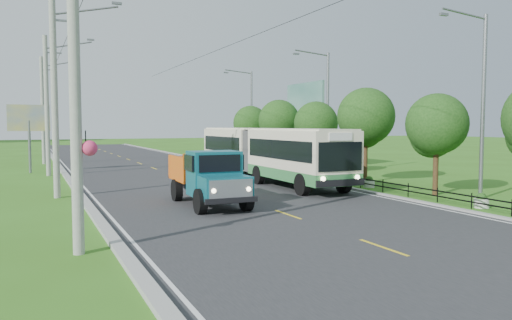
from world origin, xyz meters
TOP-DOWN VIEW (x-y plane):
  - ground at (0.00, 0.00)m, footprint 240.00×240.00m
  - road at (0.00, 20.00)m, footprint 14.00×120.00m
  - curb_left at (-7.20, 20.00)m, footprint 0.40×120.00m
  - curb_right at (7.15, 20.00)m, footprint 0.30×120.00m
  - edge_line_left at (-6.65, 20.00)m, footprint 0.12×120.00m
  - edge_line_right at (6.65, 20.00)m, footprint 0.12×120.00m
  - centre_dash at (0.00, 0.00)m, footprint 0.12×2.20m
  - railing_right at (8.00, 14.00)m, footprint 0.04×40.00m
  - pole_nearest at (-8.24, -3.00)m, footprint 3.51×0.44m
  - pole_near at (-8.26, 9.00)m, footprint 3.51×0.32m
  - pole_mid at (-8.26, 21.00)m, footprint 3.51×0.32m
  - pole_far at (-8.26, 33.00)m, footprint 3.51×0.32m
  - tree_second at (9.86, 2.14)m, footprint 3.18×3.26m
  - tree_third at (9.86, 8.14)m, footprint 3.60×3.62m
  - tree_fourth at (9.86, 14.14)m, footprint 3.24×3.31m
  - tree_fifth at (9.86, 20.14)m, footprint 3.48×3.52m
  - tree_back at (9.86, 26.14)m, footprint 3.30×3.36m
  - streetlight_near at (10.64, 0.00)m, footprint 3.02×0.20m
  - streetlight_mid at (10.64, 14.00)m, footprint 3.02×0.20m
  - streetlight_far at (10.64, 28.00)m, footprint 3.02×0.20m
  - planter_front at (8.60, -2.00)m, footprint 0.64×0.64m
  - planter_near at (8.60, 6.00)m, footprint 0.64×0.64m
  - planter_mid at (8.60, 14.00)m, footprint 0.64×0.64m
  - planter_far at (8.60, 22.00)m, footprint 0.64×0.64m
  - billboard_left at (-9.50, 24.00)m, footprint 3.00×0.20m
  - billboard_right at (12.30, 20.00)m, footprint 0.24×6.00m
  - bus at (4.59, 11.65)m, footprint 3.02×17.43m
  - dump_truck at (-2.14, 3.66)m, footprint 2.47×6.04m

SIDE VIEW (x-z plane):
  - ground at x=0.00m, z-range 0.00..0.00m
  - road at x=0.00m, z-range 0.00..0.02m
  - edge_line_left at x=-6.65m, z-range 0.02..0.02m
  - edge_line_right at x=6.65m, z-range 0.02..0.02m
  - centre_dash at x=0.00m, z-range 0.02..0.02m
  - curb_right at x=7.15m, z-range 0.00..0.10m
  - curb_left at x=-7.20m, z-range 0.00..0.15m
  - planter_front at x=8.60m, z-range -0.05..0.62m
  - planter_near at x=8.60m, z-range -0.05..0.62m
  - planter_mid at x=8.60m, z-range -0.05..0.62m
  - planter_far at x=8.60m, z-range -0.05..0.62m
  - railing_right at x=8.00m, z-range 0.00..0.60m
  - dump_truck at x=-2.14m, z-range 0.17..2.68m
  - bus at x=4.59m, z-range 0.34..3.70m
  - tree_second at x=9.86m, z-range 0.87..6.17m
  - tree_fourth at x=9.86m, z-range 0.89..6.29m
  - tree_back at x=9.86m, z-range 0.90..6.40m
  - tree_fifth at x=9.86m, z-range 0.95..6.75m
  - billboard_left at x=-9.50m, z-range 1.27..6.47m
  - tree_third at x=9.86m, z-range 0.99..6.99m
  - streetlight_near at x=10.64m, z-range 0.37..9.44m
  - streetlight_mid at x=10.64m, z-range 0.37..9.44m
  - streetlight_far at x=10.64m, z-range 0.37..9.44m
  - pole_nearest at x=-8.24m, z-range -0.06..9.94m
  - pole_near at x=-8.26m, z-range 0.09..10.09m
  - pole_mid at x=-8.26m, z-range 0.09..10.09m
  - pole_far at x=-8.26m, z-range 0.09..10.09m
  - billboard_right at x=12.30m, z-range 1.69..8.99m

